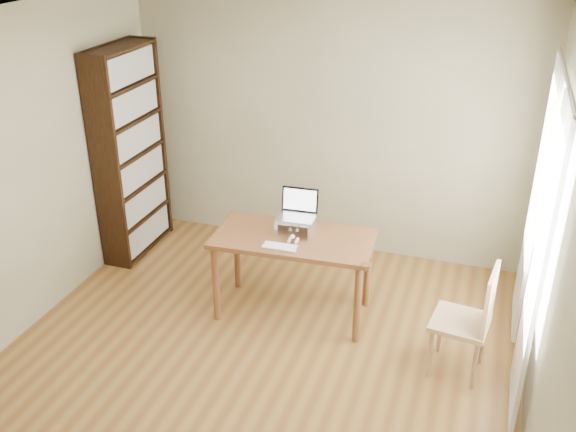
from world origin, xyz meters
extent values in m
cube|color=brown|center=(0.00, 0.00, -0.01)|extent=(4.00, 4.50, 0.02)
cube|color=silver|center=(0.00, 0.00, 2.61)|extent=(4.00, 4.50, 0.02)
cube|color=#7E7755|center=(0.00, 2.26, 1.30)|extent=(4.00, 0.02, 2.60)
cube|color=#7E7755|center=(-2.01, 0.00, 1.30)|extent=(0.02, 4.50, 2.60)
cube|color=#7E7755|center=(2.01, 0.00, 1.30)|extent=(0.02, 4.50, 2.60)
cube|color=white|center=(1.98, 0.80, 1.40)|extent=(0.01, 1.80, 1.40)
cube|color=black|center=(-1.84, 1.12, 1.05)|extent=(0.30, 0.04, 2.10)
cube|color=black|center=(-1.84, 1.98, 1.05)|extent=(0.30, 0.04, 2.10)
cube|color=black|center=(-1.98, 1.55, 1.05)|extent=(0.02, 0.90, 2.10)
cube|color=black|center=(-1.84, 1.55, 0.03)|extent=(0.30, 0.84, 0.02)
cube|color=black|center=(-1.81, 1.55, 0.20)|extent=(0.20, 0.78, 0.28)
cube|color=black|center=(-1.84, 1.55, 0.37)|extent=(0.30, 0.84, 0.03)
cube|color=black|center=(-1.81, 1.55, 0.54)|extent=(0.20, 0.78, 0.28)
cube|color=black|center=(-1.84, 1.55, 0.71)|extent=(0.30, 0.84, 0.02)
cube|color=black|center=(-1.81, 1.55, 0.88)|extent=(0.20, 0.78, 0.28)
cube|color=black|center=(-1.84, 1.55, 1.05)|extent=(0.30, 0.84, 0.02)
cube|color=black|center=(-1.81, 1.55, 1.22)|extent=(0.20, 0.78, 0.28)
cube|color=black|center=(-1.84, 1.55, 1.39)|extent=(0.30, 0.84, 0.02)
cube|color=black|center=(-1.81, 1.55, 1.56)|extent=(0.20, 0.78, 0.28)
cube|color=black|center=(-1.84, 1.55, 1.73)|extent=(0.30, 0.84, 0.02)
cube|color=black|center=(-1.81, 1.55, 1.90)|extent=(0.20, 0.78, 0.28)
cube|color=black|center=(-1.84, 1.55, 2.07)|extent=(0.30, 0.84, 0.03)
cube|color=white|center=(1.92, 0.25, 1.15)|extent=(0.03, 0.70, 2.20)
cube|color=white|center=(1.92, 1.35, 1.15)|extent=(0.03, 0.70, 2.20)
cylinder|color=silver|center=(1.92, 0.80, 2.28)|extent=(0.03, 1.90, 0.03)
cube|color=brown|center=(0.06, 0.92, 0.73)|extent=(1.37, 0.74, 0.04)
cylinder|color=brown|center=(-0.54, 1.19, 0.35)|extent=(0.06, 0.06, 0.71)
cylinder|color=brown|center=(0.67, 1.19, 0.35)|extent=(0.06, 0.06, 0.71)
cylinder|color=brown|center=(-0.54, 0.65, 0.35)|extent=(0.06, 0.06, 0.71)
cylinder|color=brown|center=(0.67, 0.65, 0.35)|extent=(0.06, 0.06, 0.71)
cube|color=silver|center=(-0.08, 1.00, 0.81)|extent=(0.03, 0.25, 0.12)
cube|color=silver|center=(0.21, 1.00, 0.81)|extent=(0.03, 0.25, 0.12)
cube|color=silver|center=(0.06, 1.00, 0.88)|extent=(0.32, 0.25, 0.01)
cube|color=silver|center=(0.06, 1.00, 0.89)|extent=(0.33, 0.24, 0.02)
cube|color=black|center=(0.06, 1.13, 1.00)|extent=(0.32, 0.06, 0.21)
cube|color=white|center=(0.06, 1.12, 1.00)|extent=(0.29, 0.05, 0.18)
cube|color=silver|center=(0.02, 0.70, 0.76)|extent=(0.30, 0.14, 0.02)
cube|color=white|center=(0.02, 0.70, 0.77)|extent=(0.28, 0.12, 0.00)
cylinder|color=#542F1C|center=(0.74, 0.65, 0.75)|extent=(0.09, 0.09, 0.01)
ellipsoid|color=#4F493E|center=(0.07, 1.03, 0.81)|extent=(0.15, 0.34, 0.12)
ellipsoid|color=#4F493E|center=(0.07, 1.14, 0.80)|extent=(0.13, 0.14, 0.11)
ellipsoid|color=#4F493E|center=(0.07, 0.84, 0.83)|extent=(0.09, 0.09, 0.08)
ellipsoid|color=white|center=(0.07, 0.88, 0.79)|extent=(0.08, 0.08, 0.07)
sphere|color=white|center=(0.07, 0.81, 0.81)|extent=(0.04, 0.04, 0.04)
cone|color=#4F493E|center=(0.05, 0.85, 0.86)|extent=(0.03, 0.04, 0.04)
cone|color=#4F493E|center=(0.10, 0.85, 0.86)|extent=(0.03, 0.04, 0.04)
cylinder|color=white|center=(0.04, 0.83, 0.76)|extent=(0.03, 0.08, 0.03)
cylinder|color=white|center=(0.10, 0.83, 0.76)|extent=(0.03, 0.08, 0.03)
cylinder|color=#4F493E|center=(0.16, 1.16, 0.77)|extent=(0.12, 0.18, 0.02)
cube|color=tan|center=(1.49, 0.57, 0.44)|extent=(0.46, 0.46, 0.04)
cylinder|color=tan|center=(1.33, 0.41, 0.22)|extent=(0.04, 0.04, 0.44)
cylinder|color=tan|center=(1.66, 0.41, 0.22)|extent=(0.04, 0.04, 0.44)
cylinder|color=tan|center=(1.33, 0.74, 0.22)|extent=(0.04, 0.04, 0.44)
cylinder|color=tan|center=(1.66, 0.74, 0.22)|extent=(0.04, 0.04, 0.44)
cube|color=tan|center=(1.68, 0.57, 0.68)|extent=(0.08, 0.39, 0.49)
camera|label=1|loc=(1.53, -3.59, 3.25)|focal=40.00mm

